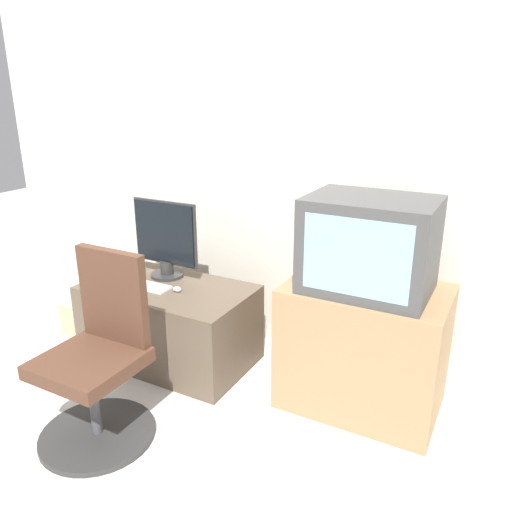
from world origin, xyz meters
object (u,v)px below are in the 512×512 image
at_px(office_chair, 99,366).
at_px(main_monitor, 165,240).
at_px(crt_tv, 369,245).
at_px(mouse, 177,289).
at_px(cardboard_box_lower, 86,320).
at_px(keyboard, 147,286).

bearing_deg(office_chair, main_monitor, 105.96).
distance_m(crt_tv, office_chair, 1.46).
bearing_deg(main_monitor, office_chair, -74.04).
relative_size(mouse, office_chair, 0.06).
distance_m(mouse, crt_tv, 1.19).
bearing_deg(crt_tv, main_monitor, 177.62).
bearing_deg(main_monitor, cardboard_box_lower, -164.51).
distance_m(main_monitor, cardboard_box_lower, 0.90).
distance_m(keyboard, office_chair, 0.73).
relative_size(mouse, cardboard_box_lower, 0.17).
xyz_separation_m(mouse, office_chair, (0.04, -0.70, -0.14)).
bearing_deg(crt_tv, office_chair, -142.30).
relative_size(main_monitor, mouse, 9.07).
distance_m(keyboard, crt_tv, 1.39).
xyz_separation_m(mouse, cardboard_box_lower, (-0.83, 0.01, -0.40)).
relative_size(main_monitor, crt_tv, 0.81).
bearing_deg(office_chair, cardboard_box_lower, 140.71).
bearing_deg(cardboard_box_lower, main_monitor, 15.49).
relative_size(main_monitor, keyboard, 1.67).
xyz_separation_m(keyboard, office_chair, (0.25, -0.67, -0.13)).
distance_m(mouse, cardboard_box_lower, 0.92).
bearing_deg(keyboard, cardboard_box_lower, 176.63).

